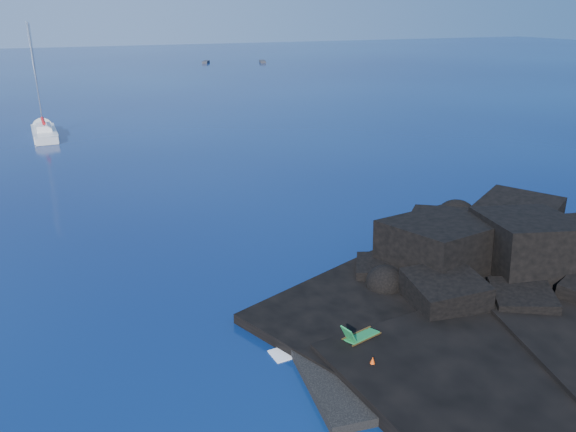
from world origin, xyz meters
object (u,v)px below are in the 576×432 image
deck_chair (362,331)px  sunbather (394,355)px  distant_boat_a (206,63)px  distant_boat_b (262,63)px  sailboat (45,137)px  marker_cone (372,363)px

deck_chair → sunbather: 1.55m
distant_boat_a → distant_boat_b: 13.86m
sailboat → distant_boat_b: bearing=51.7°
deck_chair → marker_cone: size_ratio=2.90×
sailboat → deck_chair: bearing=-79.5°
deck_chair → distant_boat_a: bearing=63.4°
sunbather → distant_boat_b: (38.15, 119.36, -0.51)m
sailboat → sunbather: (11.97, -48.44, 0.51)m
marker_cone → sunbather: bearing=14.8°
deck_chair → sunbather: bearing=-79.6°
sailboat → marker_cone: size_ratio=20.84×
sailboat → distant_boat_b: (50.13, 70.92, 0.00)m
marker_cone → distant_boat_a: marker_cone is taller
sailboat → distant_boat_a: size_ratio=2.92×
sunbather → deck_chair: bearing=88.2°
sailboat → deck_chair: (11.34, -47.08, 0.90)m
deck_chair → distant_boat_a: 125.14m
deck_chair → distant_boat_a: (25.67, 122.48, -0.90)m
deck_chair → distant_boat_a: size_ratio=0.41×
deck_chair → distant_boat_b: size_ratio=0.39×
deck_chair → sunbather: deck_chair is taller
deck_chair → distant_boat_b: deck_chair is taller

